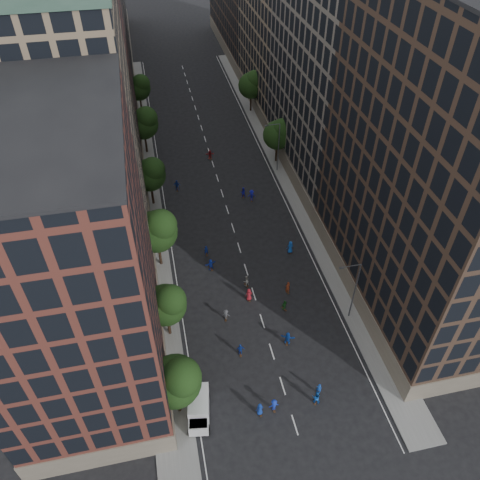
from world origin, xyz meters
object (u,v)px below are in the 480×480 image
Objects in this scene: cargo_van at (199,408)px; skater_0 at (260,409)px; skater_1 at (319,389)px; streetlamp_near at (353,288)px; streetlamp_far at (277,145)px; skater_2 at (316,397)px.

cargo_van reaches higher than skater_0.
streetlamp_near is at bearing -102.31° from skater_1.
cargo_van is (-19.65, -41.89, -3.86)m from streetlamp_far.
cargo_van is (-19.65, -8.89, -3.86)m from streetlamp_near.
streetlamp_near reaches higher than skater_1.
skater_2 reaches higher than skater_1.
streetlamp_near reaches higher than cargo_van.
cargo_van is at bearing -115.13° from streetlamp_far.
streetlamp_near is 17.43m from skater_0.
streetlamp_near is at bearing -103.86° from skater_2.
cargo_van is at bearing 17.77° from skater_2.
streetlamp_far reaches higher than skater_1.
skater_1 is at bearing 8.25° from cargo_van.
skater_1 is 0.86× the size of skater_2.
streetlamp_far is 46.43m from cargo_van.
cargo_van is 2.69× the size of skater_2.
cargo_van is 2.97× the size of skater_0.
streetlamp_far is at bearing 90.00° from streetlamp_near.
skater_0 reaches higher than skater_1.
skater_0 is 0.91× the size of skater_2.
cargo_van is 12.78m from skater_1.
skater_2 is at bearing 80.57° from skater_1.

